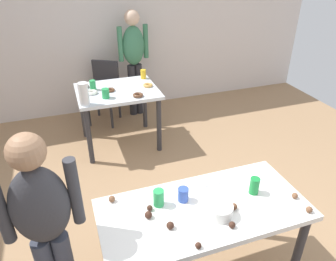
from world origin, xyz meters
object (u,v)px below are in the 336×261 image
Objects in this scene: chair_far_table at (104,88)px; person_girl_near at (45,223)px; person_adult_far at (134,55)px; mixing_bowl at (220,210)px; soda_can at (254,186)px; dining_table_near at (203,219)px; dining_table_far at (118,99)px; pitcher_far at (84,94)px.

person_girl_near is at bearing -105.14° from chair_far_table.
person_adult_far reaches higher than chair_far_table.
soda_can is at bearing 19.67° from mixing_bowl.
dining_table_near is 3.00m from person_adult_far.
person_adult_far reaches higher than dining_table_far.
dining_table_near is 11.25× the size of soda_can.
dining_table_far is at bearing 103.66° from soda_can.
dining_table_near is at bearing -86.31° from dining_table_far.
person_girl_near is 0.94× the size of person_adult_far.
person_adult_far is at bearing 86.10° from mixing_bowl.
chair_far_table is (-0.20, 2.92, -0.15)m from dining_table_near.
person_girl_near is at bearing 170.43° from mixing_bowl.
dining_table_far is 5.77× the size of mixing_bowl.
mixing_bowl is (-0.21, -3.06, -0.13)m from person_adult_far.
pitcher_far is at bearing 107.37° from mixing_bowl.
dining_table_near is at bearing -95.22° from person_adult_far.
person_girl_near reaches higher than dining_table_far.
dining_table_far is 0.93m from person_adult_far.
dining_table_near is at bearing 123.78° from mixing_bowl.
dining_table_far is 1.11× the size of chair_far_table.
pitcher_far is at bearing -142.60° from dining_table_far.
chair_far_table is 3.04m from mixing_bowl.
mixing_bowl is at bearing -72.63° from pitcher_far.
chair_far_table is 5.22× the size of mixing_bowl.
mixing_bowl is at bearing -93.90° from person_adult_far.
mixing_bowl reaches higher than dining_table_far.
chair_far_table is 3.43× the size of pitcher_far.
soda_can reaches higher than dining_table_far.
dining_table_far is 2.27m from person_girl_near.
person_adult_far reaches higher than dining_table_near.
dining_table_far is 0.57m from pitcher_far.
soda_can reaches higher than mixing_bowl.
person_girl_near is (-0.83, -2.10, 0.23)m from dining_table_far.
pitcher_far is (-0.55, 1.87, 0.23)m from dining_table_near.
chair_far_table is 0.57× the size of person_adult_far.
person_adult_far is 3.07m from mixing_bowl.
person_adult_far is at bearing 84.78° from dining_table_near.
pitcher_far is (-0.41, -0.31, 0.24)m from dining_table_far.
dining_table_far is 0.75m from chair_far_table.
person_girl_near is 1.05m from mixing_bowl.
dining_table_near is 8.23× the size of mixing_bowl.
dining_table_near is 0.89× the size of person_adult_far.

